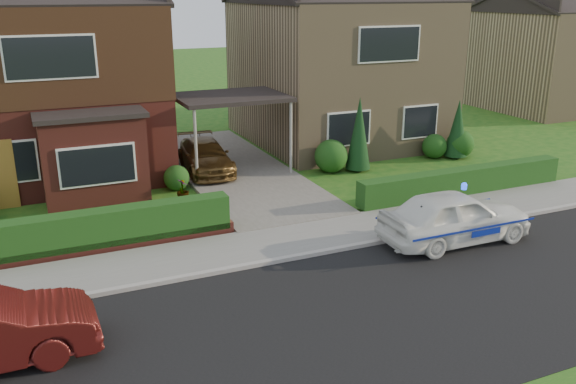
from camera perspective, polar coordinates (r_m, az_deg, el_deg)
ground at (r=13.10m, az=10.83°, el=-10.52°), size 120.00×120.00×0.00m
road at (r=13.10m, az=10.83°, el=-10.52°), size 60.00×6.00×0.02m
kerb at (r=15.39m, az=4.44°, el=-5.43°), size 60.00×0.16×0.12m
sidewalk at (r=16.25m, az=2.70°, el=-4.11°), size 60.00×2.00×0.10m
driveway at (r=22.29m, az=-5.22°, el=2.13°), size 3.80×12.00×0.12m
house_left at (r=23.37m, az=-21.72°, el=11.08°), size 7.50×9.53×7.25m
house_right at (r=26.61m, az=4.57°, el=12.69°), size 7.50×8.06×7.25m
carport_link at (r=21.67m, az=-5.38°, el=8.71°), size 3.80×3.00×2.77m
dwarf_wall at (r=15.85m, az=-18.57°, el=-5.18°), size 7.70×0.25×0.36m
hedge_left at (r=16.06m, az=-18.56°, el=-5.58°), size 7.50×0.55×0.90m
hedge_right at (r=20.30m, az=15.91°, el=-0.33°), size 7.50×0.55×0.80m
shrub_left_mid at (r=19.63m, az=-14.75°, el=1.17°), size 1.32×1.32×1.32m
shrub_left_near at (r=20.27m, az=-10.39°, el=1.31°), size 0.84×0.84×0.84m
shrub_right_near at (r=21.94m, az=4.05°, el=3.37°), size 1.20×1.20×1.20m
shrub_right_mid at (r=24.48m, az=13.54°, el=4.19°), size 0.96×0.96×0.96m
shrub_right_far at (r=24.85m, az=15.81°, el=4.35°), size 1.08×1.08×1.08m
conifer_a at (r=22.08m, az=6.64°, el=5.25°), size 0.90×0.90×2.60m
conifer_b at (r=24.60m, az=15.56°, el=5.58°), size 0.90×0.90×2.20m
neighbour_right at (r=37.02m, az=23.11°, el=11.24°), size 6.50×7.00×5.20m
police_car at (r=16.31m, az=15.35°, el=-2.26°), size 3.75×4.09×1.55m
driveway_car at (r=21.84m, az=-7.75°, el=3.35°), size 1.81×3.87×1.09m
potted_plant_c at (r=19.16m, az=-9.81°, el=0.13°), size 0.47×0.47×0.70m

